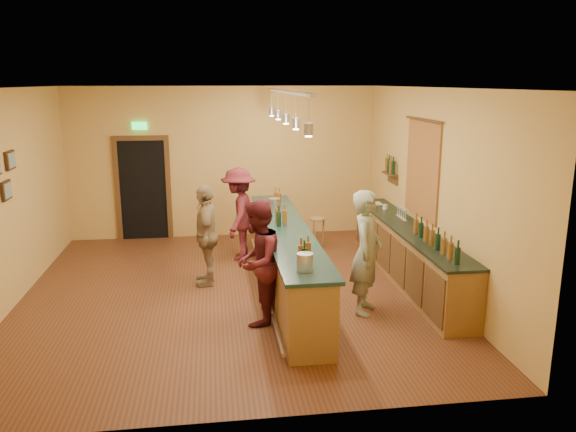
{
  "coord_description": "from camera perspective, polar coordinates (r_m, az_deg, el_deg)",
  "views": [
    {
      "loc": [
        -0.25,
        -8.48,
        3.29
      ],
      "look_at": [
        0.94,
        0.2,
        1.18
      ],
      "focal_mm": 35.0,
      "sensor_mm": 36.0,
      "label": 1
    }
  ],
  "objects": [
    {
      "name": "floor",
      "position": [
        9.1,
        -5.76,
        -7.75
      ],
      "size": [
        7.0,
        7.0,
        0.0
      ],
      "primitive_type": "plane",
      "color": "#572818",
      "rests_on": "ground"
    },
    {
      "name": "pendant_track",
      "position": [
        8.56,
        -0.21,
        11.46
      ],
      "size": [
        0.11,
        4.6,
        0.5
      ],
      "color": "silver",
      "rests_on": "ceiling"
    },
    {
      "name": "wall_right",
      "position": [
        9.33,
        14.39,
        2.65
      ],
      "size": [
        0.02,
        7.0,
        3.2
      ],
      "primitive_type": "cube",
      "color": "#DAA952",
      "rests_on": "floor"
    },
    {
      "name": "bottle_shelf",
      "position": [
        11.05,
        10.36,
        4.84
      ],
      "size": [
        0.17,
        0.55,
        0.54
      ],
      "color": "#543019",
      "rests_on": "wall_right"
    },
    {
      "name": "customer_b",
      "position": [
        9.3,
        -8.3,
        -1.91
      ],
      "size": [
        0.45,
        1.0,
        1.68
      ],
      "primitive_type": "imported",
      "rotation": [
        0.0,
        0.0,
        -1.61
      ],
      "color": "#997A51",
      "rests_on": "floor"
    },
    {
      "name": "wall_left",
      "position": [
        9.15,
        -26.79,
        1.41
      ],
      "size": [
        0.02,
        7.0,
        3.2
      ],
      "primitive_type": "cube",
      "color": "#DAA952",
      "rests_on": "floor"
    },
    {
      "name": "customer_c",
      "position": [
        10.55,
        -5.02,
        0.22
      ],
      "size": [
        0.88,
        1.24,
        1.74
      ],
      "primitive_type": "imported",
      "rotation": [
        0.0,
        0.0,
        -1.79
      ],
      "color": "#59191E",
      "rests_on": "floor"
    },
    {
      "name": "doorway",
      "position": [
        12.24,
        -14.5,
        2.9
      ],
      "size": [
        1.15,
        0.09,
        2.48
      ],
      "color": "black",
      "rests_on": "wall_back"
    },
    {
      "name": "customer_a",
      "position": [
        7.72,
        -3.13,
        -4.73
      ],
      "size": [
        0.95,
        1.05,
        1.75
      ],
      "primitive_type": "imported",
      "rotation": [
        0.0,
        0.0,
        -1.99
      ],
      "color": "#59191E",
      "rests_on": "floor"
    },
    {
      "name": "bar_stool",
      "position": [
        11.23,
        2.99,
        -0.94
      ],
      "size": [
        0.31,
        0.31,
        0.63
      ],
      "rotation": [
        0.0,
        0.0,
        0.15
      ],
      "color": "olive",
      "rests_on": "floor"
    },
    {
      "name": "back_counter",
      "position": [
        9.65,
        12.06,
        -3.67
      ],
      "size": [
        0.6,
        4.55,
        1.27
      ],
      "color": "brown",
      "rests_on": "floor"
    },
    {
      "name": "wall_back",
      "position": [
        12.1,
        -6.57,
        5.4
      ],
      "size": [
        6.5,
        0.02,
        3.2
      ],
      "primitive_type": "cube",
      "color": "#DAA952",
      "rests_on": "floor"
    },
    {
      "name": "tapestry",
      "position": [
        9.65,
        13.48,
        4.56
      ],
      "size": [
        0.03,
        1.4,
        1.6
      ],
      "primitive_type": "cube",
      "color": "maroon",
      "rests_on": "wall_right"
    },
    {
      "name": "tasting_bar",
      "position": [
        8.96,
        -0.2,
        -3.9
      ],
      "size": [
        0.73,
        5.1,
        1.38
      ],
      "color": "brown",
      "rests_on": "floor"
    },
    {
      "name": "ceiling",
      "position": [
        8.48,
        -6.28,
        12.83
      ],
      "size": [
        6.5,
        7.0,
        0.02
      ],
      "primitive_type": "cube",
      "color": "silver",
      "rests_on": "wall_back"
    },
    {
      "name": "wall_front",
      "position": [
        5.27,
        -4.71,
        -5.26
      ],
      "size": [
        6.5,
        0.02,
        3.2
      ],
      "primitive_type": "cube",
      "color": "#DAA952",
      "rests_on": "floor"
    },
    {
      "name": "bartender",
      "position": [
        8.13,
        7.97,
        -3.67
      ],
      "size": [
        0.67,
        0.78,
        1.81
      ],
      "primitive_type": "imported",
      "rotation": [
        0.0,
        0.0,
        1.14
      ],
      "color": "gray",
      "rests_on": "floor"
    }
  ]
}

